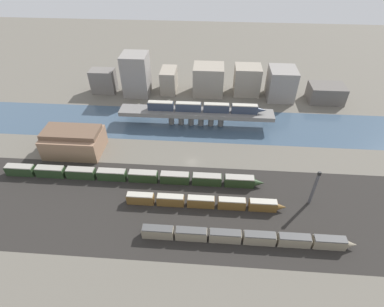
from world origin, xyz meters
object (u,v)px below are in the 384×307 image
at_px(warehouse_building, 74,141).
at_px(signal_tower, 314,188).
at_px(train_yard_far, 131,176).
at_px(train_on_bridge, 205,107).
at_px(train_yard_near, 246,237).
at_px(train_yard_mid, 204,202).

distance_m(warehouse_building, signal_tower, 94.31).
bearing_deg(train_yard_far, signal_tower, -6.04).
distance_m(train_on_bridge, warehouse_building, 58.47).
bearing_deg(train_yard_far, train_yard_near, -30.62).
xyz_separation_m(train_yard_near, warehouse_building, (-68.33, 39.92, 3.11)).
xyz_separation_m(train_yard_near, signal_tower, (23.25, 17.49, 5.04)).
xyz_separation_m(train_on_bridge, train_yard_far, (-25.94, -39.40, -7.40)).
relative_size(train_on_bridge, signal_tower, 3.78).
relative_size(train_yard_mid, signal_tower, 3.79).
xyz_separation_m(train_yard_mid, train_yard_far, (-27.74, 11.03, 0.05)).
height_order(train_yard_mid, warehouse_building, warehouse_building).
bearing_deg(train_on_bridge, signal_tower, -50.31).
distance_m(train_yard_mid, warehouse_building, 61.23).
height_order(train_on_bridge, signal_tower, signal_tower).
bearing_deg(train_on_bridge, train_yard_mid, -87.95).
distance_m(train_on_bridge, signal_tower, 60.09).
bearing_deg(train_yard_mid, train_yard_far, 158.31).
bearing_deg(train_yard_near, train_yard_mid, 135.08).
distance_m(train_yard_near, warehouse_building, 79.20).
height_order(train_yard_near, signal_tower, signal_tower).
xyz_separation_m(train_yard_far, signal_tower, (64.29, -6.80, 4.97)).
bearing_deg(train_yard_far, warehouse_building, 150.21).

